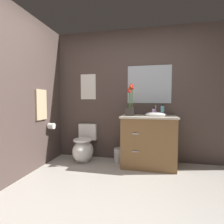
% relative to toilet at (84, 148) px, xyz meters
% --- Properties ---
extents(ground_plane, '(9.85, 9.85, 0.00)m').
position_rel_toilet_xyz_m(ground_plane, '(0.85, -1.48, -0.24)').
color(ground_plane, '#B2ADA3').
extents(wall_back, '(4.60, 0.05, 2.50)m').
position_rel_toilet_xyz_m(wall_back, '(1.05, 0.30, 1.01)').
color(wall_back, '#4C3D38').
rests_on(wall_back, ground_plane).
extents(wall_left, '(0.05, 4.92, 2.50)m').
position_rel_toilet_xyz_m(wall_left, '(-0.65, -0.96, 1.01)').
color(wall_left, '#4C3D38').
rests_on(wall_left, ground_plane).
extents(toilet, '(0.38, 0.59, 0.69)m').
position_rel_toilet_xyz_m(toilet, '(0.00, 0.00, 0.00)').
color(toilet, white).
rests_on(toilet, ground_plane).
extents(vanity_cabinet, '(0.94, 0.56, 1.07)m').
position_rel_toilet_xyz_m(vanity_cabinet, '(1.20, -0.03, 0.21)').
color(vanity_cabinet, brown).
rests_on(vanity_cabinet, ground_plane).
extents(flower_vase, '(0.14, 0.14, 0.56)m').
position_rel_toilet_xyz_m(flower_vase, '(0.88, -0.06, 0.84)').
color(flower_vase, '#38332D').
rests_on(flower_vase, vanity_cabinet).
extents(soap_bottle, '(0.07, 0.07, 0.15)m').
position_rel_toilet_xyz_m(soap_bottle, '(1.29, -0.03, 0.71)').
color(soap_bottle, '#B28CBF').
rests_on(soap_bottle, vanity_cabinet).
extents(lotion_bottle, '(0.06, 0.06, 0.20)m').
position_rel_toilet_xyz_m(lotion_bottle, '(1.43, -0.04, 0.73)').
color(lotion_bottle, teal).
rests_on(lotion_bottle, vanity_cabinet).
extents(trash_bin, '(0.18, 0.18, 0.27)m').
position_rel_toilet_xyz_m(trash_bin, '(0.67, 0.04, -0.11)').
color(trash_bin, '#B7B7BC').
rests_on(trash_bin, ground_plane).
extents(wall_poster, '(0.31, 0.01, 0.50)m').
position_rel_toilet_xyz_m(wall_poster, '(-0.00, 0.27, 1.18)').
color(wall_poster, silver).
extents(wall_mirror, '(0.80, 0.01, 0.70)m').
position_rel_toilet_xyz_m(wall_mirror, '(1.20, 0.27, 1.21)').
color(wall_mirror, '#B2BCC6').
extents(hanging_towel, '(0.03, 0.28, 0.52)m').
position_rel_toilet_xyz_m(hanging_towel, '(-0.61, -0.41, 0.83)').
color(hanging_towel, tan).
extents(toilet_paper_roll, '(0.11, 0.11, 0.11)m').
position_rel_toilet_xyz_m(toilet_paper_roll, '(-0.55, -0.20, 0.44)').
color(toilet_paper_roll, white).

